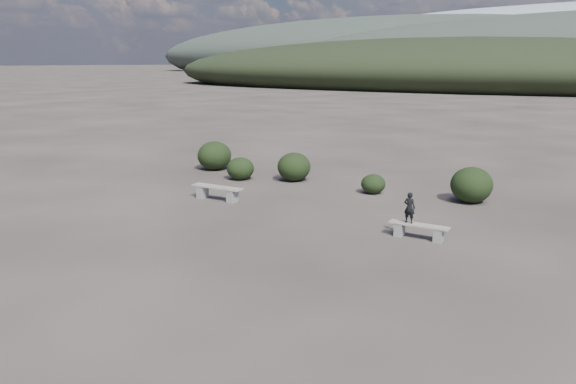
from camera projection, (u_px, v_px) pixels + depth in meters
The scene contains 9 objects.
ground at pixel (180, 263), 13.09m from camera, with size 1200.00×1200.00×0.00m, color #2D2723.
bench_left at pixel (217, 192), 18.94m from camera, with size 1.91×0.47×0.47m.
bench_right at pixel (419, 230), 14.80m from camera, with size 1.60×0.40×0.40m.
seated_person at pixel (409, 208), 14.81m from camera, with size 0.30×0.20×0.83m, color black.
shrub_a at pixel (240, 169), 22.20m from camera, with size 1.09×1.09×0.89m, color black.
shrub_b at pixel (294, 167), 21.94m from camera, with size 1.30×1.30×1.12m, color black.
shrub_c at pixel (373, 184), 19.88m from camera, with size 0.87×0.87×0.69m, color black.
shrub_d at pixel (472, 185), 18.54m from camera, with size 1.37×1.37×1.20m, color black.
shrub_f at pixel (214, 156), 24.20m from camera, with size 1.46×1.46×1.24m, color black.
Camera 1 is at (8.75, -9.09, 4.58)m, focal length 35.00 mm.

